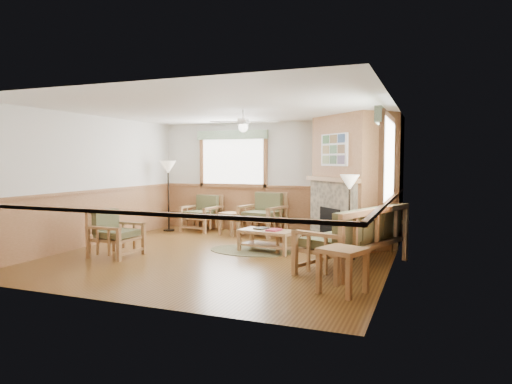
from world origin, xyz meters
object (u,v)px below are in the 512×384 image
(coffee_table, at_px, (267,241))
(end_table_chairs, at_px, (231,224))
(footstool, at_px, (289,242))
(sofa, at_px, (354,237))
(floor_lamp_left, at_px, (168,196))
(end_table_sofa, at_px, (342,270))
(floor_lamp_right, at_px, (349,217))
(armchair_back_left, at_px, (202,213))
(armchair_back_right, at_px, (263,214))
(armchair_left, at_px, (116,233))

(coffee_table, relative_size, end_table_chairs, 2.03)
(end_table_chairs, bearing_deg, footstool, -38.63)
(sofa, relative_size, floor_lamp_left, 1.25)
(coffee_table, height_order, floor_lamp_left, floor_lamp_left)
(sofa, distance_m, end_table_chairs, 3.98)
(coffee_table, bearing_deg, end_table_sofa, -39.55)
(floor_lamp_right, bearing_deg, footstool, 171.95)
(armchair_back_left, height_order, armchair_back_right, armchair_back_right)
(sofa, xyz_separation_m, armchair_back_right, (-2.54, 2.50, -0.01))
(armchair_back_right, bearing_deg, coffee_table, -55.08)
(armchair_back_right, relative_size, floor_lamp_right, 0.66)
(floor_lamp_left, bearing_deg, armchair_left, -75.95)
(sofa, relative_size, armchair_back_left, 2.48)
(armchair_back_left, bearing_deg, coffee_table, -29.03)
(armchair_back_left, bearing_deg, armchair_back_right, 6.49)
(end_table_sofa, bearing_deg, armchair_left, 169.03)
(coffee_table, height_order, footstool, coffee_table)
(armchair_back_right, height_order, floor_lamp_right, floor_lamp_right)
(sofa, bearing_deg, end_table_sofa, 24.65)
(end_table_sofa, height_order, floor_lamp_left, floor_lamp_left)
(sofa, xyz_separation_m, end_table_sofa, (0.10, -1.54, -0.20))
(coffee_table, distance_m, end_table_sofa, 2.88)
(armchair_back_right, bearing_deg, end_table_sofa, -44.99)
(coffee_table, xyz_separation_m, floor_lamp_left, (-3.21, 1.62, 0.67))
(floor_lamp_right, bearing_deg, armchair_back_right, 141.23)
(end_table_chairs, relative_size, floor_lamp_right, 0.35)
(armchair_left, height_order, coffee_table, armchair_left)
(armchair_left, bearing_deg, armchair_back_right, -25.40)
(end_table_chairs, relative_size, floor_lamp_left, 0.30)
(armchair_back_right, height_order, armchair_left, armchair_back_right)
(armchair_left, bearing_deg, sofa, -78.23)
(armchair_left, relative_size, coffee_table, 0.79)
(sofa, bearing_deg, armchair_back_right, -113.62)
(sofa, xyz_separation_m, floor_lamp_right, (-0.18, 0.61, 0.25))
(armchair_left, height_order, end_table_sofa, armchair_left)
(armchair_left, xyz_separation_m, end_table_sofa, (4.32, -0.84, -0.12))
(coffee_table, bearing_deg, armchair_left, -140.76)
(armchair_back_right, bearing_deg, floor_lamp_left, -162.76)
(sofa, height_order, footstool, sofa)
(sofa, bearing_deg, footstool, -98.82)
(armchair_left, distance_m, end_table_sofa, 4.40)
(armchair_left, bearing_deg, end_table_chairs, -15.77)
(sofa, relative_size, footstool, 4.95)
(end_table_sofa, bearing_deg, sofa, 93.68)
(sofa, distance_m, floor_lamp_left, 5.48)
(end_table_sofa, distance_m, footstool, 2.74)
(coffee_table, bearing_deg, floor_lamp_right, 8.69)
(armchair_back_left, height_order, footstool, armchair_back_left)
(sofa, height_order, floor_lamp_left, floor_lamp_left)
(armchair_back_right, height_order, coffee_table, armchair_back_right)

